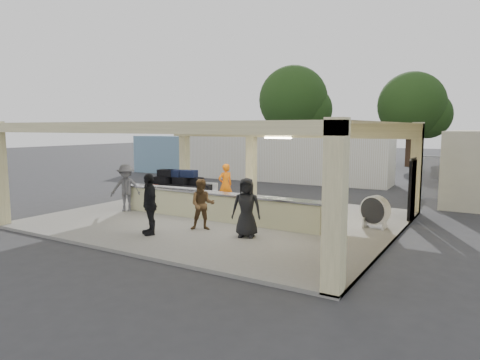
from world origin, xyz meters
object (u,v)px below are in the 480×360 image
Objects in this scene: baggage_counter at (215,206)px; luggage_cart at (178,187)px; baggage_handler at (225,185)px; container_white at (285,159)px; passenger_a at (202,205)px; drum_fan at (375,211)px; passenger_c at (126,188)px; car_dark at (469,173)px; container_blue at (201,155)px; passenger_d at (246,207)px; passenger_b at (149,204)px.

luggage_cart is at bearing 157.77° from baggage_counter.
container_white is at bearing -141.09° from baggage_handler.
luggage_cart is 1.71× the size of passenger_a.
drum_fan is 0.58× the size of passenger_c.
baggage_handler is (-6.30, 0.76, 0.31)m from drum_fan.
car_dark is 0.31× the size of container_white.
luggage_cart is 0.27× the size of container_blue.
container_white is 6.87m from container_blue.
baggage_counter is 17.59m from car_dark.
passenger_c is at bearing -96.40° from container_white.
container_white is (0.89, 12.64, 0.38)m from passenger_c.
car_dark is at bearing 100.59° from drum_fan.
passenger_d is at bearing -115.20° from drum_fan.
passenger_b is (-0.52, -2.75, 0.45)m from baggage_counter.
drum_fan is 0.59× the size of passenger_d.
drum_fan is 9.27m from passenger_c.
baggage_handler reaches higher than car_dark.
passenger_d is (6.00, -0.99, -0.02)m from passenger_c.
luggage_cart reaches higher than drum_fan.
car_dark is 10.83m from container_white.
baggage_handler is at bearing 129.95° from passenger_b.
container_blue is (-16.92, -3.50, 0.68)m from car_dark.
container_blue reaches higher than passenger_a.
passenger_c is at bearing -172.59° from baggage_counter.
luggage_cart is at bearing 107.63° from passenger_a.
passenger_d is 0.44× the size of car_dark.
container_blue is at bearing 173.95° from container_white.
baggage_handler is 15.95m from car_dark.
passenger_b is 1.05× the size of passenger_d.
container_blue reaches higher than passenger_c.
passenger_d reaches higher than luggage_cart.
baggage_counter is at bearing 53.40° from baggage_handler.
baggage_counter is 0.79× the size of container_blue.
container_white is at bearing 103.66° from baggage_counter.
container_white reaches higher than car_dark.
container_blue is (-9.29, 15.34, 0.32)m from passenger_b.
passenger_c is at bearing -14.36° from baggage_handler.
container_white reaches higher than passenger_a.
baggage_handler is at bearing 80.15° from passenger_a.
car_dark is (4.95, 17.58, -0.32)m from passenger_d.
passenger_a reaches higher than baggage_counter.
passenger_a is at bearing 51.47° from baggage_handler.
passenger_b is (-5.68, -4.43, 0.37)m from drum_fan.
drum_fan is at bearing -22.66° from passenger_c.
baggage_counter is 4.61× the size of passenger_d.
baggage_handler is at bearing 11.08° from passenger_c.
container_white is at bearing -7.18° from container_blue.
passenger_a is (1.66, -3.89, -0.06)m from baggage_handler.
luggage_cart is at bearing 168.60° from car_dark.
drum_fan is (5.17, 1.67, 0.08)m from baggage_counter.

